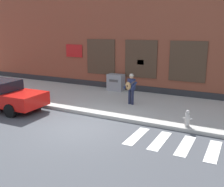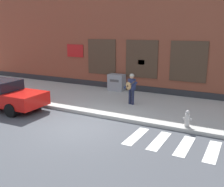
{
  "view_description": "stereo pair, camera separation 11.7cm",
  "coord_description": "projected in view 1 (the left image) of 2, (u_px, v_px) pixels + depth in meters",
  "views": [
    {
      "loc": [
        6.12,
        -8.74,
        4.1
      ],
      "look_at": [
        0.58,
        1.89,
        1.18
      ],
      "focal_mm": 42.0,
      "sensor_mm": 36.0,
      "label": 1
    },
    {
      "loc": [
        6.22,
        -8.69,
        4.1
      ],
      "look_at": [
        0.58,
        1.89,
        1.18
      ],
      "focal_mm": 42.0,
      "sensor_mm": 36.0,
      "label": 2
    }
  ],
  "objects": [
    {
      "name": "ground_plane",
      "position": [
        80.0,
        128.0,
        11.25
      ],
      "size": [
        160.0,
        160.0,
        0.0
      ],
      "primitive_type": "plane",
      "color": "#424449"
    },
    {
      "name": "sidewalk",
      "position": [
        122.0,
        102.0,
        14.93
      ],
      "size": [
        28.0,
        5.41,
        0.16
      ],
      "color": "#ADAAA3",
      "rests_on": "ground"
    },
    {
      "name": "building_backdrop",
      "position": [
        152.0,
        42.0,
        18.22
      ],
      "size": [
        28.0,
        4.06,
        6.58
      ],
      "color": "brown",
      "rests_on": "ground"
    },
    {
      "name": "crosswalk",
      "position": [
        199.0,
        148.0,
        9.29
      ],
      "size": [
        5.2,
        1.9,
        0.01
      ],
      "color": "silver",
      "rests_on": "ground"
    },
    {
      "name": "red_car",
      "position": [
        3.0,
        95.0,
        13.81
      ],
      "size": [
        4.65,
        2.09,
        1.53
      ],
      "color": "red",
      "rests_on": "ground"
    },
    {
      "name": "busker",
      "position": [
        131.0,
        87.0,
        14.04
      ],
      "size": [
        0.72,
        0.63,
        1.67
      ],
      "color": "#1E233D",
      "rests_on": "sidewalk"
    },
    {
      "name": "utility_box",
      "position": [
        116.0,
        82.0,
        17.43
      ],
      "size": [
        1.07,
        0.69,
        1.09
      ],
      "color": "gray",
      "rests_on": "sidewalk"
    },
    {
      "name": "fire_hydrant",
      "position": [
        188.0,
        118.0,
        10.95
      ],
      "size": [
        0.38,
        0.2,
        0.7
      ],
      "color": "#B2ADA8",
      "rests_on": "sidewalk"
    }
  ]
}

